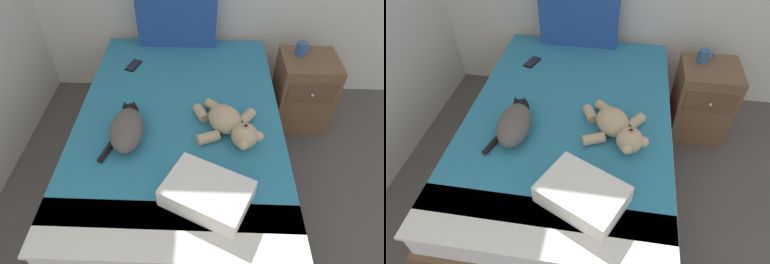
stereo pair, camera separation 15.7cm
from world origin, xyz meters
TOP-DOWN VIEW (x-y plane):
  - bed at (1.25, 3.31)m, footprint 1.32×1.93m
  - patterned_cushion at (1.18, 4.18)m, footprint 0.61×0.14m
  - cat at (0.97, 3.09)m, footprint 0.25×0.43m
  - teddy_bear at (1.56, 3.15)m, footprint 0.41×0.46m
  - cell_phone at (0.88, 3.83)m, footprint 0.11×0.16m
  - throw_pillow at (1.43, 2.67)m, footprint 0.48×0.43m
  - nightstand at (2.20, 3.88)m, footprint 0.42×0.42m
  - mug at (2.13, 3.95)m, footprint 0.12×0.08m

SIDE VIEW (x-z plane):
  - bed at x=1.25m, z-range 0.00..0.54m
  - nightstand at x=2.20m, z-range 0.00..0.60m
  - cell_phone at x=0.88m, z-range 0.54..0.55m
  - throw_pillow at x=1.43m, z-range 0.54..0.65m
  - teddy_bear at x=1.56m, z-range 0.53..0.69m
  - cat at x=0.97m, z-range 0.54..0.69m
  - mug at x=2.13m, z-range 0.60..0.70m
  - patterned_cushion at x=1.18m, z-range 0.54..0.99m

